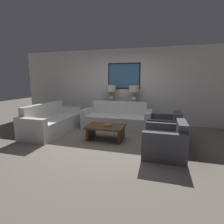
{
  "coord_description": "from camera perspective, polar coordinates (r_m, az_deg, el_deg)",
  "views": [
    {
      "loc": [
        1.37,
        -4.04,
        1.57
      ],
      "look_at": [
        -0.01,
        0.73,
        0.65
      ],
      "focal_mm": 28.0,
      "sensor_mm": 36.0,
      "label": 1
    }
  ],
  "objects": [
    {
      "name": "table_lamp_left",
      "position": [
        6.34,
        -0.26,
        7.09
      ],
      "size": [
        0.36,
        0.36,
        0.6
      ],
      "color": "silver",
      "rests_on": "console_table"
    },
    {
      "name": "coffee_table",
      "position": [
        4.63,
        -2.09,
        -5.75
      ],
      "size": [
        0.98,
        0.66,
        0.38
      ],
      "color": "#4C331E",
      "rests_on": "ground_plane"
    },
    {
      "name": "back_wall",
      "position": [
        6.49,
        3.95,
        8.37
      ],
      "size": [
        8.19,
        0.12,
        2.65
      ],
      "color": "silver",
      "rests_on": "ground_plane"
    },
    {
      "name": "armchair_near_back_wall",
      "position": [
        4.93,
        16.9,
        -5.2
      ],
      "size": [
        0.84,
        0.97,
        0.74
      ],
      "color": "#4C4C51",
      "rests_on": "ground_plane"
    },
    {
      "name": "couch_by_side",
      "position": [
        5.67,
        -18.65,
        -3.09
      ],
      "size": [
        0.87,
        2.18,
        0.85
      ],
      "color": "silver",
      "rests_on": "ground_plane"
    },
    {
      "name": "couch_by_back_wall",
      "position": [
        5.68,
        1.73,
        -2.48
      ],
      "size": [
        2.18,
        0.87,
        0.85
      ],
      "color": "silver",
      "rests_on": "ground_plane"
    },
    {
      "name": "table_lamp_right",
      "position": [
        6.16,
        7.17,
        6.91
      ],
      "size": [
        0.36,
        0.36,
        0.6
      ],
      "color": "silver",
      "rests_on": "console_table"
    },
    {
      "name": "armchair_near_camera",
      "position": [
        3.91,
        17.03,
        -9.33
      ],
      "size": [
        0.84,
        0.97,
        0.74
      ],
      "color": "#4C4C51",
      "rests_on": "ground_plane"
    },
    {
      "name": "console_table",
      "position": [
        6.33,
        3.32,
        -0.25
      ],
      "size": [
        1.29,
        0.38,
        0.78
      ],
      "color": "#332319",
      "rests_on": "ground_plane"
    },
    {
      "name": "ground_plane",
      "position": [
        4.55,
        -2.51,
        -9.72
      ],
      "size": [
        20.0,
        20.0,
        0.0
      ],
      "primitive_type": "plane",
      "color": "slate"
    },
    {
      "name": "decorative_bowl",
      "position": [
        4.57,
        -1.36,
        -4.3
      ],
      "size": [
        0.21,
        0.21,
        0.04
      ],
      "color": "olive",
      "rests_on": "coffee_table"
    }
  ]
}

